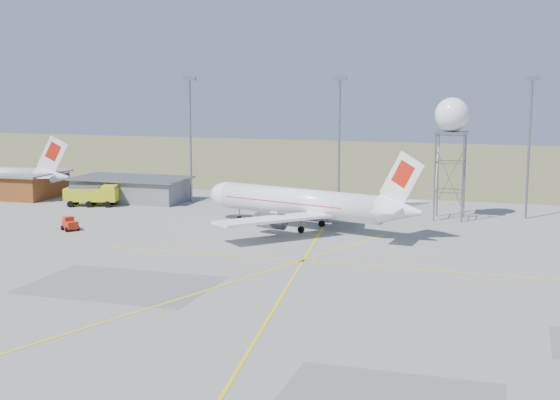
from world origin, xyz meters
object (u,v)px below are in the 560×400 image
(radar_tower, at_px, (451,152))
(fire_truck, at_px, (93,196))
(baggage_tug, at_px, (70,225))
(airliner_main, at_px, (303,203))

(radar_tower, bearing_deg, fire_truck, -174.87)
(fire_truck, relative_size, baggage_tug, 3.12)
(radar_tower, distance_m, baggage_tug, 54.17)
(baggage_tug, bearing_deg, fire_truck, 148.40)
(fire_truck, xyz_separation_m, baggage_tug, (7.81, -18.94, -0.92))
(airliner_main, relative_size, fire_truck, 3.73)
(radar_tower, xyz_separation_m, baggage_tug, (-47.72, -23.93, -9.16))
(airliner_main, relative_size, radar_tower, 1.87)
(fire_truck, bearing_deg, airliner_main, -27.13)
(radar_tower, height_order, fire_truck, radar_tower)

